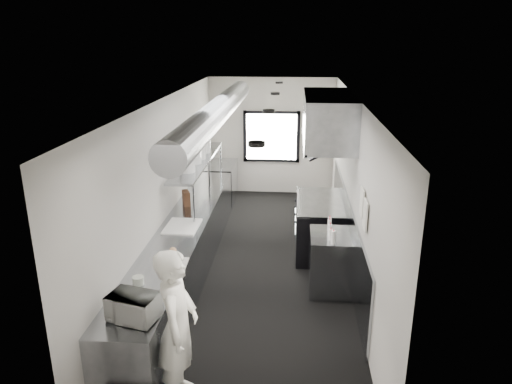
% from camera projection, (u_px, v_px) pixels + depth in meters
% --- Properties ---
extents(floor, '(3.00, 8.00, 0.01)m').
position_uv_depth(floor, '(259.00, 265.00, 8.11)').
color(floor, black).
rests_on(floor, ground).
extents(ceiling, '(3.00, 8.00, 0.01)m').
position_uv_depth(ceiling, '(259.00, 99.00, 7.23)').
color(ceiling, silver).
rests_on(ceiling, wall_back).
extents(wall_back, '(3.00, 0.02, 2.80)m').
position_uv_depth(wall_back, '(272.00, 137.00, 11.46)').
color(wall_back, beige).
rests_on(wall_back, floor).
extents(wall_front, '(3.00, 0.02, 2.80)m').
position_uv_depth(wall_front, '(222.00, 334.00, 3.89)').
color(wall_front, beige).
rests_on(wall_front, floor).
extents(wall_left, '(0.02, 8.00, 2.80)m').
position_uv_depth(wall_left, '(168.00, 184.00, 7.79)').
color(wall_left, beige).
rests_on(wall_left, floor).
extents(wall_right, '(0.02, 8.00, 2.80)m').
position_uv_depth(wall_right, '(353.00, 189.00, 7.56)').
color(wall_right, beige).
rests_on(wall_right, floor).
extents(wall_cladding, '(0.03, 5.50, 1.10)m').
position_uv_depth(wall_cladding, '(347.00, 231.00, 8.11)').
color(wall_cladding, gray).
rests_on(wall_cladding, wall_right).
extents(hvac_duct, '(0.40, 6.40, 0.40)m').
position_uv_depth(hvac_duct, '(218.00, 111.00, 7.75)').
color(hvac_duct, gray).
rests_on(hvac_duct, ceiling).
extents(service_window, '(1.36, 0.05, 1.25)m').
position_uv_depth(service_window, '(271.00, 137.00, 11.43)').
color(service_window, silver).
rests_on(service_window, wall_back).
extents(exhaust_hood, '(0.81, 2.20, 0.88)m').
position_uv_depth(exhaust_hood, '(328.00, 119.00, 7.94)').
color(exhaust_hood, gray).
rests_on(exhaust_hood, ceiling).
extents(prep_counter, '(0.70, 6.00, 0.90)m').
position_uv_depth(prep_counter, '(185.00, 251.00, 7.59)').
color(prep_counter, gray).
rests_on(prep_counter, floor).
extents(pass_shelf, '(0.45, 3.00, 0.68)m').
position_uv_depth(pass_shelf, '(198.00, 161.00, 8.67)').
color(pass_shelf, gray).
rests_on(pass_shelf, prep_counter).
extents(range, '(0.88, 1.60, 0.94)m').
position_uv_depth(range, '(319.00, 226.00, 8.55)').
color(range, black).
rests_on(range, floor).
extents(bottle_station, '(0.65, 0.80, 0.90)m').
position_uv_depth(bottle_station, '(331.00, 262.00, 7.22)').
color(bottle_station, gray).
rests_on(bottle_station, floor).
extents(far_work_table, '(0.70, 1.20, 0.90)m').
position_uv_depth(far_work_table, '(220.00, 183.00, 11.09)').
color(far_work_table, gray).
rests_on(far_work_table, floor).
extents(notice_sheet_a, '(0.02, 0.28, 0.38)m').
position_uv_depth(notice_sheet_a, '(362.00, 202.00, 6.36)').
color(notice_sheet_a, white).
rests_on(notice_sheet_a, wall_right).
extents(notice_sheet_b, '(0.02, 0.28, 0.38)m').
position_uv_depth(notice_sheet_b, '(365.00, 215.00, 6.05)').
color(notice_sheet_b, white).
rests_on(notice_sheet_b, wall_right).
extents(line_cook, '(0.44, 0.65, 1.74)m').
position_uv_depth(line_cook, '(178.00, 327.00, 4.89)').
color(line_cook, white).
rests_on(line_cook, floor).
extents(microwave, '(0.54, 0.46, 0.28)m').
position_uv_depth(microwave, '(133.00, 307.00, 4.94)').
color(microwave, silver).
rests_on(microwave, prep_counter).
extents(deli_tub_a, '(0.16, 0.16, 0.11)m').
position_uv_depth(deli_tub_a, '(123.00, 300.00, 5.24)').
color(deli_tub_a, '#B4BCAD').
rests_on(deli_tub_a, prep_counter).
extents(deli_tub_b, '(0.15, 0.15, 0.10)m').
position_uv_depth(deli_tub_b, '(138.00, 280.00, 5.66)').
color(deli_tub_b, '#B4BCAD').
rests_on(deli_tub_b, prep_counter).
extents(newspaper, '(0.35, 0.42, 0.01)m').
position_uv_depth(newspaper, '(174.00, 264.00, 6.15)').
color(newspaper, silver).
rests_on(newspaper, prep_counter).
extents(small_plate, '(0.22, 0.22, 0.01)m').
position_uv_depth(small_plate, '(173.00, 254.00, 6.43)').
color(small_plate, white).
rests_on(small_plate, prep_counter).
extents(pastry, '(0.10, 0.10, 0.10)m').
position_uv_depth(pastry, '(173.00, 251.00, 6.41)').
color(pastry, tan).
rests_on(pastry, small_plate).
extents(cutting_board, '(0.51, 0.68, 0.02)m').
position_uv_depth(cutting_board, '(182.00, 226.00, 7.37)').
color(cutting_board, silver).
rests_on(cutting_board, prep_counter).
extents(knife_block, '(0.19, 0.25, 0.25)m').
position_uv_depth(knife_block, '(186.00, 198.00, 8.29)').
color(knife_block, '#4E2A1B').
rests_on(knife_block, prep_counter).
extents(plate_stack_a, '(0.26, 0.26, 0.30)m').
position_uv_depth(plate_stack_a, '(187.00, 163.00, 7.84)').
color(plate_stack_a, white).
rests_on(plate_stack_a, pass_shelf).
extents(plate_stack_b, '(0.27, 0.27, 0.27)m').
position_uv_depth(plate_stack_b, '(195.00, 156.00, 8.36)').
color(plate_stack_b, white).
rests_on(plate_stack_b, pass_shelf).
extents(plate_stack_c, '(0.31, 0.31, 0.38)m').
position_uv_depth(plate_stack_c, '(198.00, 149.00, 8.66)').
color(plate_stack_c, white).
rests_on(plate_stack_c, pass_shelf).
extents(plate_stack_d, '(0.34, 0.34, 0.40)m').
position_uv_depth(plate_stack_d, '(204.00, 142.00, 9.13)').
color(plate_stack_d, white).
rests_on(plate_stack_d, pass_shelf).
extents(squeeze_bottle_a, '(0.08, 0.08, 0.20)m').
position_uv_depth(squeeze_bottle_a, '(333.00, 237.00, 6.74)').
color(squeeze_bottle_a, silver).
rests_on(squeeze_bottle_a, bottle_station).
extents(squeeze_bottle_b, '(0.06, 0.06, 0.17)m').
position_uv_depth(squeeze_bottle_b, '(331.00, 235.00, 6.87)').
color(squeeze_bottle_b, silver).
rests_on(squeeze_bottle_b, bottle_station).
extents(squeeze_bottle_c, '(0.07, 0.07, 0.18)m').
position_uv_depth(squeeze_bottle_c, '(330.00, 230.00, 7.04)').
color(squeeze_bottle_c, silver).
rests_on(squeeze_bottle_c, bottle_station).
extents(squeeze_bottle_d, '(0.06, 0.06, 0.17)m').
position_uv_depth(squeeze_bottle_d, '(329.00, 225.00, 7.22)').
color(squeeze_bottle_d, silver).
rests_on(squeeze_bottle_d, bottle_station).
extents(squeeze_bottle_e, '(0.06, 0.06, 0.17)m').
position_uv_depth(squeeze_bottle_e, '(330.00, 222.00, 7.33)').
color(squeeze_bottle_e, silver).
rests_on(squeeze_bottle_e, bottle_station).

